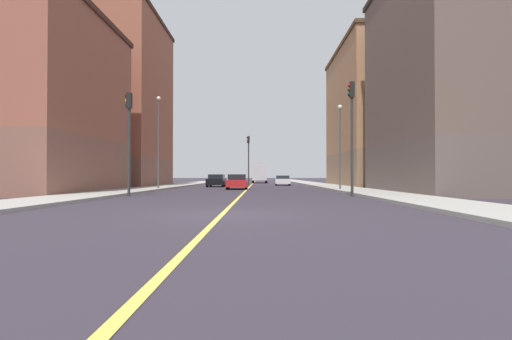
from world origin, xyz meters
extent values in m
plane|color=#2F2932|center=(0.00, 0.00, 0.00)|extent=(400.00, 400.00, 0.00)
cube|color=#9E9B93|center=(8.69, 49.00, 0.07)|extent=(3.42, 168.00, 0.15)
cube|color=#9E9B93|center=(-8.69, 49.00, 0.07)|extent=(3.42, 168.00, 0.15)
cube|color=#E5D14C|center=(0.00, 49.00, 0.01)|extent=(0.16, 154.00, 0.01)
cube|color=brown|center=(15.50, 15.66, 1.71)|extent=(10.20, 14.11, 3.42)
cube|color=brown|center=(15.50, 15.66, 9.52)|extent=(10.20, 14.11, 12.20)
cube|color=#8F6B4F|center=(15.50, 34.65, 1.95)|extent=(10.20, 17.71, 3.89)
cube|color=#A8754C|center=(15.50, 34.65, 9.90)|extent=(10.20, 17.71, 12.01)
cube|color=#4B3422|center=(15.50, 34.65, 16.10)|extent=(10.50, 18.01, 0.40)
cube|color=brown|center=(-15.50, 16.06, 1.95)|extent=(10.20, 14.12, 3.91)
cube|color=#93513D|center=(-15.50, 16.06, 8.29)|extent=(10.20, 14.12, 8.77)
cube|color=#42241B|center=(-15.50, 16.06, 12.88)|extent=(10.50, 14.42, 0.40)
cube|color=brown|center=(-15.50, 33.30, 1.60)|extent=(10.20, 14.15, 3.20)
cube|color=#93513D|center=(-15.50, 33.30, 11.08)|extent=(10.20, 14.15, 15.77)
cube|color=#42241B|center=(-15.50, 33.30, 19.17)|extent=(10.50, 14.45, 0.40)
cylinder|color=#2D2D2D|center=(6.58, 11.01, 2.92)|extent=(0.16, 0.16, 5.84)
cube|color=black|center=(6.58, 11.01, 6.29)|extent=(0.28, 0.32, 0.90)
sphere|color=red|center=(6.42, 11.01, 6.56)|extent=(0.20, 0.20, 0.20)
sphere|color=#352204|center=(6.42, 11.01, 6.28)|extent=(0.20, 0.20, 0.20)
sphere|color=black|center=(6.42, 11.01, 6.00)|extent=(0.20, 0.20, 0.20)
cylinder|color=#2D2D2D|center=(-6.58, 11.01, 2.61)|extent=(0.16, 0.16, 5.22)
cube|color=black|center=(-6.58, 11.01, 5.67)|extent=(0.28, 0.32, 0.90)
sphere|color=#320404|center=(-6.74, 11.01, 5.94)|extent=(0.20, 0.20, 0.20)
sphere|color=orange|center=(-6.74, 11.01, 5.66)|extent=(0.20, 0.20, 0.20)
sphere|color=black|center=(-6.74, 11.01, 5.38)|extent=(0.20, 0.20, 0.20)
cylinder|color=#2D2D2D|center=(-0.34, 39.13, 2.71)|extent=(0.16, 0.16, 5.42)
cube|color=black|center=(-0.34, 39.13, 5.87)|extent=(0.28, 0.32, 0.90)
sphere|color=#320404|center=(-0.50, 39.13, 6.14)|extent=(0.20, 0.20, 0.20)
sphere|color=orange|center=(-0.50, 39.13, 5.86)|extent=(0.20, 0.20, 0.20)
sphere|color=black|center=(-0.50, 39.13, 5.58)|extent=(0.20, 0.20, 0.20)
cylinder|color=#4C4C51|center=(7.58, 19.57, 3.36)|extent=(0.14, 0.14, 6.43)
sphere|color=#EAEACC|center=(7.58, 19.57, 6.73)|extent=(0.36, 0.36, 0.36)
cylinder|color=#4C4C51|center=(-7.58, 21.73, 3.93)|extent=(0.14, 0.14, 7.57)
sphere|color=#EAEACC|center=(-7.58, 21.73, 7.87)|extent=(0.36, 0.36, 0.36)
cube|color=white|center=(4.01, 38.22, 0.52)|extent=(2.01, 4.20, 0.61)
cube|color=black|center=(4.01, 38.11, 1.03)|extent=(1.70, 2.01, 0.41)
cylinder|color=black|center=(3.22, 39.54, 0.32)|extent=(0.25, 0.65, 0.64)
cylinder|color=black|center=(4.91, 39.47, 0.32)|extent=(0.25, 0.65, 0.64)
cylinder|color=black|center=(3.12, 36.98, 0.32)|extent=(0.25, 0.65, 0.64)
cylinder|color=black|center=(4.80, 36.91, 0.32)|extent=(0.25, 0.65, 0.64)
cube|color=black|center=(-3.65, 31.62, 0.55)|extent=(1.94, 4.08, 0.66)
cube|color=black|center=(-3.65, 31.52, 1.12)|extent=(1.66, 1.88, 0.48)
cylinder|color=black|center=(-4.46, 32.89, 0.32)|extent=(0.24, 0.65, 0.64)
cylinder|color=black|center=(-2.78, 32.85, 0.32)|extent=(0.24, 0.65, 0.64)
cylinder|color=black|center=(-4.52, 30.39, 0.32)|extent=(0.24, 0.65, 0.64)
cylinder|color=black|center=(-2.84, 30.35, 0.32)|extent=(0.24, 0.65, 0.64)
cube|color=red|center=(-0.94, 23.75, 0.53)|extent=(1.97, 4.54, 0.62)
cube|color=black|center=(-0.95, 23.96, 1.09)|extent=(1.67, 2.18, 0.50)
cylinder|color=black|center=(-1.82, 25.11, 0.32)|extent=(0.24, 0.65, 0.64)
cylinder|color=black|center=(-0.16, 25.17, 0.32)|extent=(0.24, 0.65, 0.64)
cylinder|color=black|center=(-1.72, 22.33, 0.32)|extent=(0.24, 0.65, 0.64)
cylinder|color=black|center=(-0.06, 22.39, 0.32)|extent=(0.24, 0.65, 0.64)
cube|color=maroon|center=(1.05, 57.20, 1.31)|extent=(2.39, 2.00, 1.92)
cube|color=silver|center=(1.05, 53.41, 1.84)|extent=(2.39, 4.72, 2.79)
cylinder|color=black|center=(-0.05, 56.85, 0.45)|extent=(0.30, 0.90, 0.90)
cylinder|color=black|center=(2.14, 56.85, 0.45)|extent=(0.30, 0.90, 0.90)
cylinder|color=black|center=(-0.05, 52.41, 0.45)|extent=(0.30, 0.90, 0.90)
cylinder|color=black|center=(2.14, 52.41, 0.45)|extent=(0.30, 0.90, 0.90)
camera|label=1|loc=(1.20, -12.61, 1.22)|focal=28.19mm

